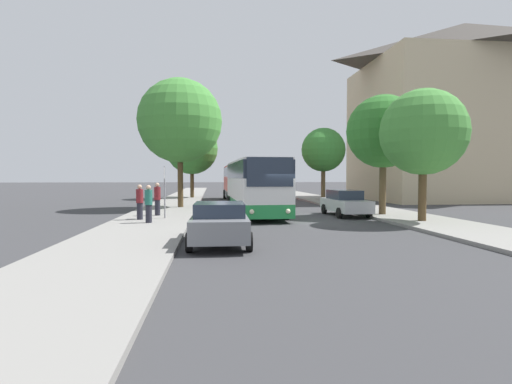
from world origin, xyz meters
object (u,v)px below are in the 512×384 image
(bus_front, at_px, (254,186))
(pedestrian_waiting_near, at_px, (140,202))
(bus_middle, at_px, (240,182))
(bus_stop_sign, at_px, (165,186))
(parked_car_right_far, at_px, (279,190))
(parked_car_left_curb, at_px, (220,223))
(pedestrian_waiting_far, at_px, (157,199))
(pedestrian_walking_back, at_px, (149,204))
(tree_left_far, at_px, (192,149))
(parked_car_right_near, at_px, (345,203))
(tree_right_mid, at_px, (423,132))
(tree_right_near, at_px, (323,150))
(tree_left_near, at_px, (180,121))
(tree_right_far, at_px, (383,132))

(bus_front, relative_size, pedestrian_waiting_near, 6.23)
(bus_middle, bearing_deg, bus_stop_sign, -107.62)
(parked_car_right_far, xyz_separation_m, bus_stop_sign, (-10.48, -25.38, 1.07))
(parked_car_left_curb, distance_m, pedestrian_waiting_far, 10.12)
(pedestrian_walking_back, relative_size, tree_left_far, 0.23)
(parked_car_right_near, relative_size, tree_right_mid, 0.71)
(pedestrian_waiting_near, relative_size, tree_right_near, 0.27)
(bus_middle, height_order, tree_left_far, tree_left_far)
(bus_front, height_order, tree_right_near, tree_right_near)
(tree_left_far, bearing_deg, pedestrian_waiting_near, -94.13)
(parked_car_right_near, height_order, tree_left_far, tree_left_far)
(parked_car_right_far, distance_m, tree_left_near, 20.96)
(pedestrian_waiting_near, relative_size, pedestrian_walking_back, 1.00)
(tree_left_near, distance_m, tree_right_near, 14.73)
(tree_left_far, relative_size, tree_right_far, 1.14)
(pedestrian_waiting_near, height_order, tree_right_far, tree_right_far)
(parked_car_right_far, relative_size, tree_right_near, 0.64)
(pedestrian_waiting_far, height_order, pedestrian_walking_back, pedestrian_waiting_far)
(tree_left_near, bearing_deg, pedestrian_walking_back, -94.21)
(bus_front, height_order, tree_right_far, tree_right_far)
(pedestrian_waiting_near, distance_m, tree_left_near, 10.14)
(bus_stop_sign, height_order, tree_right_mid, tree_right_mid)
(pedestrian_waiting_far, xyz_separation_m, tree_right_mid, (13.66, -4.26, 3.48))
(bus_middle, xyz_separation_m, tree_right_near, (7.79, -1.87, 3.05))
(parked_car_right_far, distance_m, pedestrian_walking_back, 29.50)
(parked_car_right_near, distance_m, tree_left_far, 22.71)
(bus_front, height_order, parked_car_right_far, bus_front)
(tree_left_near, height_order, tree_left_far, tree_left_near)
(parked_car_left_curb, bearing_deg, tree_right_near, 67.51)
(parked_car_left_curb, xyz_separation_m, bus_stop_sign, (-2.76, 7.85, 1.08))
(tree_right_far, bearing_deg, tree_left_near, 150.51)
(parked_car_left_curb, bearing_deg, tree_left_far, 96.03)
(pedestrian_waiting_near, bearing_deg, bus_stop_sign, 0.67)
(tree_right_near, bearing_deg, tree_left_near, -150.58)
(bus_middle, relative_size, tree_right_near, 1.79)
(tree_right_mid, xyz_separation_m, tree_right_far, (-0.50, 3.60, 0.42))
(parked_car_left_curb, distance_m, pedestrian_walking_back, 6.73)
(pedestrian_walking_back, relative_size, tree_right_far, 0.26)
(tree_right_mid, bearing_deg, parked_car_right_far, 95.25)
(parked_car_left_curb, height_order, tree_right_mid, tree_right_mid)
(parked_car_left_curb, distance_m, bus_stop_sign, 8.39)
(tree_left_far, height_order, tree_right_mid, tree_left_far)
(bus_middle, height_order, parked_car_right_far, bus_middle)
(tree_left_far, height_order, tree_right_near, tree_left_far)
(tree_left_far, bearing_deg, pedestrian_walking_back, -92.21)
(bus_front, bearing_deg, pedestrian_waiting_near, -151.36)
(tree_right_mid, bearing_deg, pedestrian_waiting_near, 171.66)
(tree_right_near, height_order, tree_right_far, tree_right_far)
(tree_left_near, bearing_deg, tree_right_near, 29.42)
(parked_car_right_near, height_order, bus_stop_sign, bus_stop_sign)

